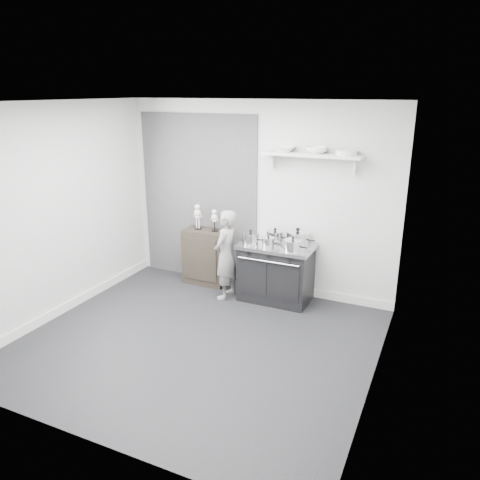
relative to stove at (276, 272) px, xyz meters
The scene contains 16 objects.
ground 1.59m from the stove, 106.06° to the right, with size 4.00×4.00×0.00m, color black.
room_shell 1.88m from the stove, 111.17° to the right, with size 4.02×3.62×2.71m.
wall_shelf 1.66m from the stove, 28.18° to the left, with size 1.30×0.26×0.24m.
stove is the anchor object (origin of this frame).
side_cabinet 1.17m from the stove, behind, with size 0.64×0.38×0.84m, color black.
child 0.73m from the stove, 161.77° to the right, with size 0.46×0.30×1.27m, color gray.
pot_front_left 0.60m from the stove, 161.98° to the right, with size 0.32×0.23×0.20m.
pot_back_left 0.50m from the stove, 118.90° to the left, with size 0.33×0.24×0.20m.
pot_back_right 0.57m from the stove, 26.67° to the left, with size 0.40×0.31×0.24m.
pot_front_right 0.58m from the stove, 28.97° to the right, with size 0.32×0.23×0.19m.
pot_front_center 0.49m from the stove, 118.31° to the right, with size 0.26×0.17×0.16m.
skeleton_full 1.45m from the stove, behind, with size 0.12×0.08×0.43m, color beige, non-canonical shape.
skeleton_torso 1.20m from the stove, behind, with size 0.11×0.07×0.38m, color beige, non-canonical shape.
bowl_large 1.68m from the stove, 90.33° to the left, with size 0.29×0.29×0.07m, color white.
bowl_small 1.74m from the stove, 23.89° to the left, with size 0.27×0.27×0.08m, color white.
plate_stack 1.86m from the stove, 13.33° to the left, with size 0.26×0.26×0.06m, color silver.
Camera 1 is at (2.48, -4.21, 2.82)m, focal length 35.00 mm.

